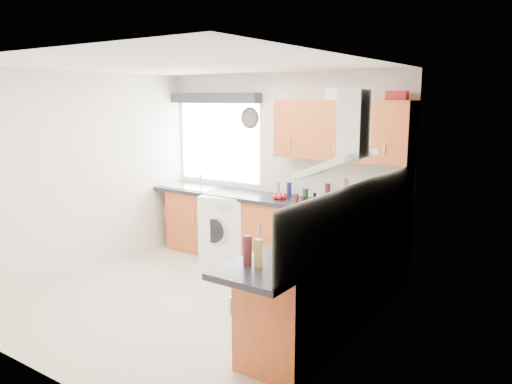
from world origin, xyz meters
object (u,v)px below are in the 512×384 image
Objects in this scene: oven at (331,283)px; upper_cabinets at (342,130)px; washing_machine at (227,226)px; extractor_hood at (345,143)px.

oven is 0.50× the size of upper_cabinets.
oven is 0.95× the size of washing_machine.
washing_machine is (-2.11, 1.10, 0.02)m from oven.
extractor_hood reaches higher than oven.
oven is 1.35m from extractor_hood.
extractor_hood is 1.48m from upper_cabinets.
upper_cabinets is at bearing 116.13° from extractor_hood.
extractor_hood is at bearing -43.21° from washing_machine.
upper_cabinets reaches higher than washing_machine.
upper_cabinets is 1.90× the size of washing_machine.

